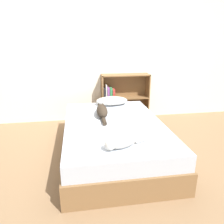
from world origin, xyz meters
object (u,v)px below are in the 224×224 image
cat_light (122,141)px  pillow (112,101)px  bookshelf (123,96)px  bed (114,139)px  cat_dark (102,111)px

cat_light → pillow: bearing=-116.6°
cat_light → bookshelf: bearing=-123.3°
bed → cat_light: (-0.04, -0.71, 0.31)m
bed → cat_light: bearing=-93.1°
bed → cat_dark: cat_dark is taller
bed → bookshelf: size_ratio=2.24×
pillow → bookshelf: bookshelf is taller
bed → cat_light: 0.77m
bed → pillow: size_ratio=3.85×
bed → pillow: bearing=82.7°
cat_light → bookshelf: 2.12m
cat_dark → bed: bearing=-155.5°
cat_dark → bookshelf: size_ratio=0.68×
cat_dark → cat_light: bearing=-173.8°
cat_light → cat_dark: (-0.09, 1.00, 0.01)m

